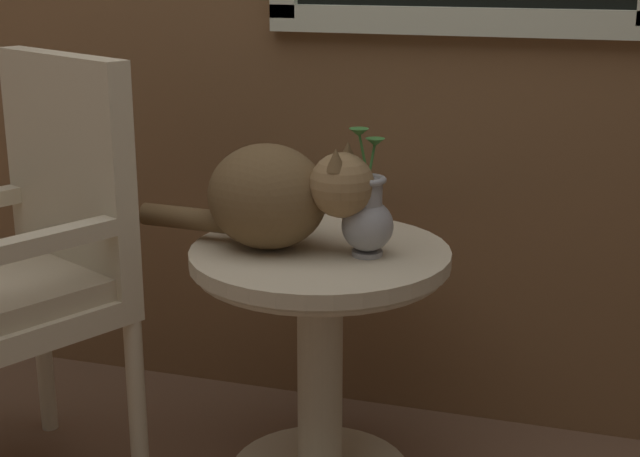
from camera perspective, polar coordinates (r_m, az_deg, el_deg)
wicker_side_table at (r=2.26m, az=0.00°, el=-5.68°), size 0.61×0.61×0.61m
wicker_chair at (r=2.33m, az=-17.12°, el=-1.59°), size 0.62×0.60×1.05m
cat at (r=2.17m, az=-2.68°, el=2.02°), size 0.58×0.26×0.26m
pewter_vase_with_ivy at (r=2.12m, az=2.90°, el=0.68°), size 0.12×0.12×0.29m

